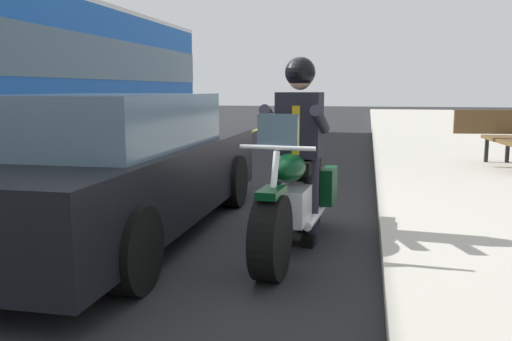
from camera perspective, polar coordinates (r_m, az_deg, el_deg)
The scene contains 7 objects.
ground_plane at distance 5.71m, azimuth -7.54°, elevation -6.07°, with size 80.00×80.00×0.00m, color black.
lane_center_stripe at distance 6.63m, azimuth -24.14°, elevation -4.63°, with size 60.00×0.16×0.01m, color #E5DB4C.
motorcycle_main at distance 4.85m, azimuth 4.14°, elevation -3.16°, with size 2.22×0.69×1.26m.
rider_main at distance 4.95m, azimuth 4.64°, elevation 3.91°, with size 0.65×0.58×1.74m.
bus_near at distance 13.14m, azimuth -19.92°, elevation 10.08°, with size 11.05×2.70×3.30m.
car_silver at distance 5.42m, azimuth -15.17°, elevation 0.37°, with size 4.60×1.92×1.40m.
bench_sidewalk at distance 9.79m, azimuth 25.69°, elevation 3.55°, with size 1.84×1.80×0.95m.
Camera 1 is at (5.20, 1.85, 1.45)m, focal length 37.34 mm.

